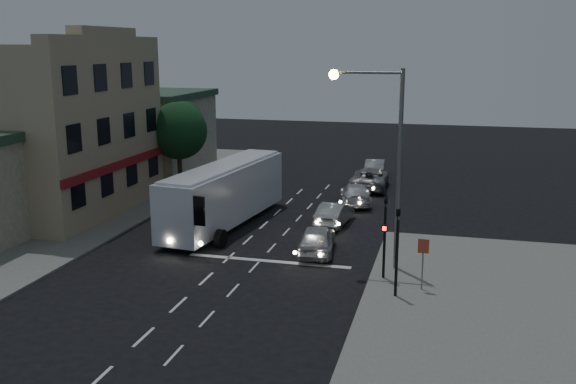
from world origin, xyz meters
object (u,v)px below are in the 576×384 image
(regulatory_sign, at_px, (423,256))
(streetlight, at_px, (385,146))
(car_sedan_a, at_px, (334,214))
(street_tree, at_px, (178,128))
(tour_bus, at_px, (225,193))
(car_sedan_b, at_px, (356,194))
(car_extra, at_px, (375,168))
(car_suv, at_px, (317,239))
(car_sedan_c, at_px, (370,178))
(traffic_signal_main, at_px, (385,227))
(traffic_signal_side, at_px, (397,242))

(regulatory_sign, xyz_separation_m, streetlight, (-1.96, 2.44, 4.14))
(car_sedan_a, distance_m, street_tree, 14.02)
(regulatory_sign, distance_m, streetlight, 5.18)
(regulatory_sign, bearing_deg, tour_bus, 146.07)
(car_sedan_a, relative_size, regulatory_sign, 1.82)
(tour_bus, distance_m, car_sedan_a, 6.39)
(car_sedan_b, bearing_deg, streetlight, 92.39)
(streetlight, relative_size, street_tree, 1.45)
(car_extra, bearing_deg, car_suv, 84.86)
(car_sedan_a, height_order, car_sedan_b, car_sedan_b)
(car_sedan_a, xyz_separation_m, car_sedan_c, (0.74, 10.06, 0.09))
(car_sedan_b, bearing_deg, car_sedan_c, -104.84)
(car_sedan_a, xyz_separation_m, street_tree, (-12.12, 5.91, 3.84))
(car_sedan_a, relative_size, streetlight, 0.45)
(car_sedan_a, height_order, car_sedan_c, car_sedan_c)
(traffic_signal_main, xyz_separation_m, street_tree, (-15.81, 14.25, 2.08))
(regulatory_sign, bearing_deg, car_sedan_c, 103.48)
(street_tree, bearing_deg, car_sedan_b, -2.72)
(car_suv, height_order, car_sedan_a, car_suv)
(traffic_signal_side, height_order, streetlight, streetlight)
(tour_bus, distance_m, car_sedan_b, 9.61)
(regulatory_sign, bearing_deg, car_suv, 142.73)
(street_tree, bearing_deg, car_suv, -42.61)
(tour_bus, bearing_deg, car_sedan_a, 22.02)
(tour_bus, distance_m, streetlight, 11.49)
(car_suv, distance_m, street_tree, 17.01)
(car_sedan_a, relative_size, traffic_signal_side, 0.98)
(tour_bus, bearing_deg, traffic_signal_main, -27.75)
(car_suv, distance_m, car_sedan_c, 15.38)
(car_sedan_c, distance_m, street_tree, 14.02)
(car_sedan_c, bearing_deg, car_sedan_b, 84.66)
(tour_bus, relative_size, street_tree, 1.90)
(car_extra, bearing_deg, tour_bus, 64.20)
(car_suv, distance_m, traffic_signal_side, 6.82)
(traffic_signal_main, xyz_separation_m, traffic_signal_side, (0.70, -1.98, 0.00))
(tour_bus, bearing_deg, traffic_signal_side, -32.98)
(traffic_signal_main, bearing_deg, car_extra, 97.65)
(car_sedan_b, bearing_deg, regulatory_sign, 97.29)
(streetlight, bearing_deg, traffic_signal_main, -79.80)
(car_extra, bearing_deg, car_sedan_b, 85.40)
(car_suv, height_order, traffic_signal_main, traffic_signal_main)
(car_extra, relative_size, streetlight, 0.47)
(traffic_signal_side, relative_size, streetlight, 0.46)
(street_tree, bearing_deg, car_extra, 34.53)
(street_tree, bearing_deg, car_sedan_a, -26.02)
(car_sedan_c, distance_m, traffic_signal_main, 18.70)
(car_suv, xyz_separation_m, car_sedan_c, (0.65, 15.37, 0.04))
(streetlight, height_order, street_tree, streetlight)
(tour_bus, relative_size, car_sedan_a, 2.93)
(car_sedan_a, height_order, regulatory_sign, regulatory_sign)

